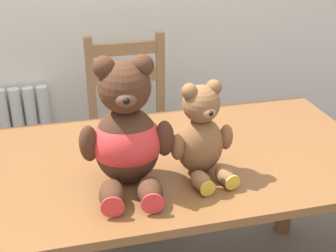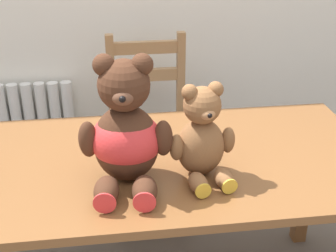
{
  "view_description": "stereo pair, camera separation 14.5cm",
  "coord_description": "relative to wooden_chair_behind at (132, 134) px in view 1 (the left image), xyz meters",
  "views": [
    {
      "loc": [
        -0.28,
        -0.99,
        1.53
      ],
      "look_at": [
        0.04,
        0.28,
        0.89
      ],
      "focal_mm": 50.0,
      "sensor_mm": 36.0,
      "label": 1
    },
    {
      "loc": [
        -0.14,
        -1.02,
        1.53
      ],
      "look_at": [
        0.04,
        0.28,
        0.89
      ],
      "focal_mm": 50.0,
      "sensor_mm": 36.0,
      "label": 2
    }
  ],
  "objects": [
    {
      "name": "wooden_chair_behind",
      "position": [
        0.0,
        0.0,
        0.0
      ],
      "size": [
        0.39,
        0.38,
        0.94
      ],
      "rotation": [
        0.0,
        0.0,
        3.14
      ],
      "color": "#997047",
      "rests_on": "ground_plane"
    },
    {
      "name": "teddy_bear_left",
      "position": [
        -0.15,
        -0.8,
        0.41
      ],
      "size": [
        0.29,
        0.31,
        0.42
      ],
      "rotation": [
        0.0,
        0.0,
        3.04
      ],
      "color": "#472819",
      "rests_on": "dining_table"
    },
    {
      "name": "teddy_bear_right",
      "position": [
        0.09,
        -0.8,
        0.38
      ],
      "size": [
        0.22,
        0.23,
        0.32
      ],
      "rotation": [
        0.0,
        0.0,
        3.3
      ],
      "color": "brown",
      "rests_on": "dining_table"
    },
    {
      "name": "dining_table",
      "position": [
        -0.05,
        -0.68,
        0.15
      ],
      "size": [
        1.6,
        0.77,
        0.71
      ],
      "color": "brown",
      "rests_on": "ground_plane"
    }
  ]
}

